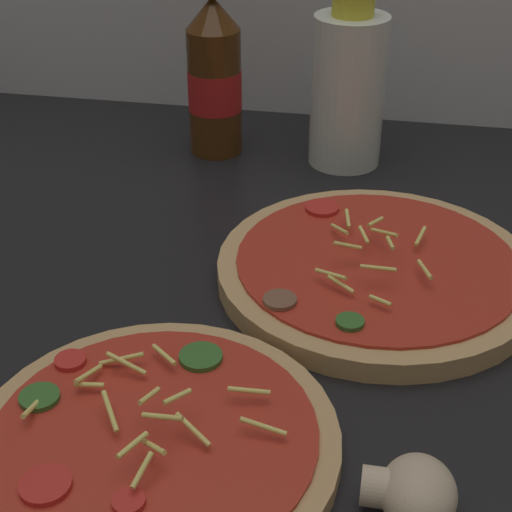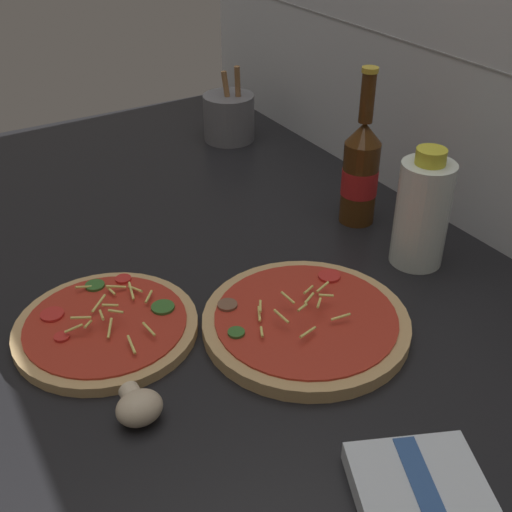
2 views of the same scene
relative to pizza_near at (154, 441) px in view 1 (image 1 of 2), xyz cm
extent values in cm
cube|color=black|center=(-1.21, 16.80, -2.13)|extent=(160.00, 90.00, 2.50)
cylinder|color=tan|center=(0.06, -0.02, -0.15)|extent=(24.70, 24.70, 1.47)
cylinder|color=#B22D1E|center=(0.06, -0.02, 0.74)|extent=(21.73, 21.73, 0.30)
cylinder|color=red|center=(0.36, -6.00, 1.09)|extent=(2.02, 2.02, 0.40)
cylinder|color=#336628|center=(-8.59, 1.52, 1.09)|extent=(2.81, 2.81, 0.40)
cylinder|color=red|center=(-4.97, -5.73, 1.09)|extent=(3.19, 3.19, 0.40)
cylinder|color=red|center=(-8.02, 5.64, 1.09)|extent=(2.31, 2.31, 0.40)
cylinder|color=#336628|center=(1.25, 7.84, 1.09)|extent=(3.23, 3.23, 0.40)
cylinder|color=#EADB6B|center=(7.17, 0.96, 1.72)|extent=(3.19, 0.70, 0.82)
cylinder|color=#EADB6B|center=(2.81, -0.29, 1.87)|extent=(2.80, 1.84, 1.24)
cylinder|color=#EADB6B|center=(-0.84, 6.83, 1.71)|extent=(2.36, 2.06, 0.41)
cylinder|color=#EADB6B|center=(0.75, -4.39, 2.09)|extent=(0.88, 2.48, 1.01)
cylinder|color=#EADB6B|center=(-2.93, 0.22, 1.96)|extent=(2.11, 2.86, 1.20)
cylinder|color=#EADB6B|center=(-0.45, 1.08, 2.94)|extent=(0.98, 2.19, 0.81)
cylinder|color=#EADB6B|center=(-8.44, 0.24, 1.38)|extent=(0.54, 3.20, 1.39)
cylinder|color=#EADB6B|center=(-0.27, -3.03, 2.61)|extent=(1.38, 2.59, 0.55)
cylinder|color=#EADB6B|center=(0.95, -2.53, 2.19)|extent=(2.03, 1.67, 1.00)
cylinder|color=#EADB6B|center=(5.63, 3.99, 1.87)|extent=(2.96, 0.75, 0.59)
cylinder|color=#EADB6B|center=(-3.52, 5.20, 1.87)|extent=(3.19, 1.00, 1.21)
cylinder|color=#EADB6B|center=(1.44, 1.19, 3.11)|extent=(1.62, 1.80, 0.42)
cylinder|color=#EADB6B|center=(0.95, -0.60, 2.91)|extent=(2.94, 0.85, 0.97)
cylinder|color=#EADB6B|center=(-5.83, 3.76, 1.72)|extent=(1.12, 2.83, 1.03)
cylinder|color=#EADB6B|center=(-4.18, 6.01, 1.52)|extent=(3.28, 1.16, 1.08)
cylinder|color=#EADB6B|center=(-5.45, 2.90, 1.53)|extent=(2.09, 0.74, 0.46)
cylinder|color=tan|center=(13.26, 23.49, 0.07)|extent=(28.14, 28.14, 1.91)
cylinder|color=#B22D1E|center=(13.26, 23.49, 1.18)|extent=(24.77, 24.77, 0.30)
cylinder|color=#336628|center=(11.69, 13.57, 1.53)|extent=(2.24, 2.24, 0.40)
cylinder|color=red|center=(7.43, 31.64, 1.53)|extent=(3.26, 3.26, 0.40)
cylinder|color=brown|center=(5.89, 15.46, 1.53)|extent=(2.75, 2.75, 0.40)
cylinder|color=#EADB6B|center=(13.60, 25.29, 3.06)|extent=(2.59, 2.46, 1.19)
cylinder|color=#EADB6B|center=(17.24, 20.95, 2.36)|extent=(1.33, 3.18, 0.70)
cylinder|color=#EADB6B|center=(10.54, 17.76, 2.14)|extent=(2.44, 1.52, 0.88)
cylinder|color=#EADB6B|center=(10.16, 28.41, 2.41)|extent=(0.84, 2.43, 0.88)
cylinder|color=#EADB6B|center=(13.41, 19.38, 3.02)|extent=(3.00, 0.64, 0.56)
cylinder|color=#EADB6B|center=(10.63, 22.22, 3.20)|extent=(2.51, 0.93, 0.94)
cylinder|color=#EADB6B|center=(14.20, 22.11, 3.91)|extent=(0.89, 1.84, 0.41)
cylinder|color=#EADB6B|center=(11.87, 24.88, 2.86)|extent=(1.24, 2.23, 0.74)
cylinder|color=#EADB6B|center=(16.83, 26.52, 2.33)|extent=(1.06, 2.73, 0.76)
cylinder|color=#EADB6B|center=(12.73, 27.11, 3.05)|extent=(1.45, 1.87, 0.41)
cylinder|color=#EADB6B|center=(13.84, 16.13, 2.07)|extent=(1.87, 1.16, 0.39)
cylinder|color=#EADB6B|center=(9.60, 26.38, 2.35)|extent=(1.96, 2.81, 1.08)
cylinder|color=#EADB6B|center=(9.62, 18.47, 2.55)|extent=(2.86, 1.94, 0.86)
cylinder|color=#47280F|center=(-7.11, 48.35, 6.34)|extent=(6.13, 6.13, 14.44)
cone|color=#47280F|center=(-7.11, 48.35, 15.37)|extent=(6.13, 6.13, 3.63)
cylinder|color=red|center=(-7.11, 48.35, 6.62)|extent=(6.20, 6.20, 4.62)
cylinder|color=silver|center=(8.09, 48.13, 7.49)|extent=(8.19, 8.19, 16.74)
cylinder|color=yellow|center=(8.09, 48.13, 16.99)|extent=(4.50, 4.50, 2.28)
cylinder|color=beige|center=(14.96, -2.12, 1.03)|extent=(2.46, 2.46, 2.46)
ellipsoid|color=#C6B293|center=(17.15, -2.12, 1.03)|extent=(4.65, 5.47, 3.83)
camera|label=1|loc=(13.64, -35.64, 37.71)|focal=55.00mm
camera|label=2|loc=(68.37, -17.41, 54.68)|focal=45.00mm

